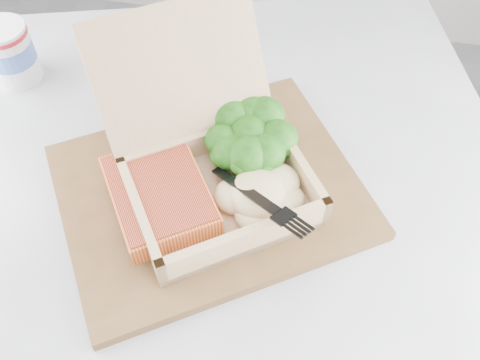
% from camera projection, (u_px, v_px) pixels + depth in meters
% --- Properties ---
extents(cafe_table, '(1.02, 1.02, 0.74)m').
position_uv_depth(cafe_table, '(200.00, 285.00, 0.78)').
color(cafe_table, black).
rests_on(cafe_table, floor).
extents(serving_tray, '(0.44, 0.42, 0.01)m').
position_uv_depth(serving_tray, '(210.00, 191.00, 0.64)').
color(serving_tray, brown).
rests_on(serving_tray, cafe_table).
extents(takeout_container, '(0.30, 0.31, 0.17)m').
position_uv_depth(takeout_container, '(208.00, 154.00, 0.61)').
color(takeout_container, tan).
rests_on(takeout_container, serving_tray).
extents(salmon_fillet, '(0.16, 0.17, 0.03)m').
position_uv_depth(salmon_fillet, '(159.00, 195.00, 0.59)').
color(salmon_fillet, orange).
rests_on(salmon_fillet, takeout_container).
extents(broccoli_pile, '(0.12, 0.12, 0.04)m').
position_uv_depth(broccoli_pile, '(249.00, 139.00, 0.64)').
color(broccoli_pile, '#2F7F1C').
rests_on(broccoli_pile, takeout_container).
extents(mashed_potatoes, '(0.11, 0.09, 0.04)m').
position_uv_depth(mashed_potatoes, '(258.00, 194.00, 0.59)').
color(mashed_potatoes, '#D2C488').
rests_on(mashed_potatoes, takeout_container).
extents(plastic_fork, '(0.13, 0.11, 0.04)m').
position_uv_depth(plastic_fork, '(233.00, 178.00, 0.59)').
color(plastic_fork, black).
rests_on(plastic_fork, mashed_potatoes).
extents(paper_cup, '(0.07, 0.07, 0.09)m').
position_uv_depth(paper_cup, '(9.00, 52.00, 0.73)').
color(paper_cup, white).
rests_on(paper_cup, cafe_table).
extents(receipt, '(0.12, 0.16, 0.00)m').
position_uv_depth(receipt, '(229.00, 87.00, 0.75)').
color(receipt, white).
rests_on(receipt, cafe_table).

